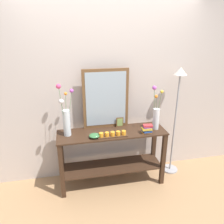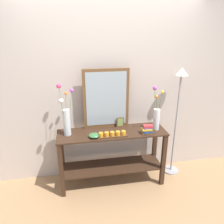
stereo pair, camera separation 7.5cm
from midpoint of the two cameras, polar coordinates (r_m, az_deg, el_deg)
The scene contains 11 objects.
ground_plane at distance 3.42m, azimuth 0.66°, elevation -17.57°, with size 7.00×6.00×0.02m, color #A87F56.
wall_back at distance 3.11m, azimuth -0.40°, elevation 6.58°, with size 6.40×0.08×2.70m, color beige.
console_table at distance 3.12m, azimuth 0.70°, elevation -10.06°, with size 1.47×0.43×0.81m.
mirror_leaning at distance 2.99m, azimuth -0.80°, elevation 3.39°, with size 0.63×0.03×0.82m.
tall_vase_left at distance 2.87m, azimuth -11.04°, elevation -1.37°, with size 0.21×0.20×0.67m.
vase_right at distance 3.05m, azimuth 12.08°, elevation -0.96°, with size 0.15×0.15×0.60m.
candle_tray at distance 2.85m, azimuth 0.84°, elevation -5.85°, with size 0.39×0.09×0.07m.
picture_frame_small at distance 3.11m, azimuth 2.80°, elevation -2.64°, with size 0.10×0.01×0.14m.
decorative_bowl at distance 2.84m, azimuth -3.89°, elevation -6.05°, with size 0.14×0.14×0.05m.
book_stack at distance 2.96m, azimuth 9.80°, elevation -4.43°, with size 0.15×0.10×0.12m.
floor_lamp at distance 3.26m, azimuth 17.31°, elevation 1.73°, with size 0.24×0.24×1.63m.
Camera 2 is at (-0.47, -2.64, 2.12)m, focal length 35.38 mm.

